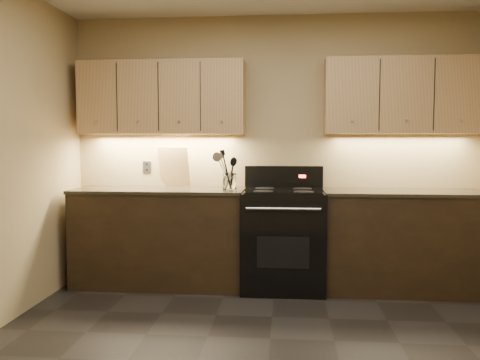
# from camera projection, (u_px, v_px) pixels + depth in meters

# --- Properties ---
(wall_back) EXTENTS (4.00, 0.04, 2.60)m
(wall_back) POSITION_uv_depth(u_px,v_px,m) (276.00, 149.00, 5.00)
(wall_back) COLOR tan
(wall_back) RESTS_ON ground
(counter_left) EXTENTS (1.62, 0.62, 0.93)m
(counter_left) POSITION_uv_depth(u_px,v_px,m) (160.00, 237.00, 4.87)
(counter_left) COLOR black
(counter_left) RESTS_ON ground
(counter_right) EXTENTS (1.46, 0.62, 0.93)m
(counter_right) POSITION_uv_depth(u_px,v_px,m) (403.00, 241.00, 4.66)
(counter_right) COLOR black
(counter_right) RESTS_ON ground
(stove) EXTENTS (0.76, 0.68, 1.14)m
(stove) POSITION_uv_depth(u_px,v_px,m) (283.00, 238.00, 4.74)
(stove) COLOR black
(stove) RESTS_ON ground
(upper_cab_left) EXTENTS (1.60, 0.30, 0.70)m
(upper_cab_left) POSITION_uv_depth(u_px,v_px,m) (162.00, 98.00, 4.92)
(upper_cab_left) COLOR tan
(upper_cab_left) RESTS_ON wall_back
(upper_cab_right) EXTENTS (1.44, 0.30, 0.70)m
(upper_cab_right) POSITION_uv_depth(u_px,v_px,m) (403.00, 96.00, 4.71)
(upper_cab_right) COLOR tan
(upper_cab_right) RESTS_ON wall_back
(outlet_plate) EXTENTS (0.08, 0.01, 0.12)m
(outlet_plate) POSITION_uv_depth(u_px,v_px,m) (147.00, 167.00, 5.13)
(outlet_plate) COLOR #B2B5BA
(outlet_plate) RESTS_ON wall_back
(utensil_crock) EXTENTS (0.16, 0.16, 0.16)m
(utensil_crock) POSITION_uv_depth(u_px,v_px,m) (230.00, 182.00, 4.71)
(utensil_crock) COLOR white
(utensil_crock) RESTS_ON counter_left
(cutting_board) EXTENTS (0.34, 0.17, 0.40)m
(cutting_board) POSITION_uv_depth(u_px,v_px,m) (174.00, 167.00, 5.06)
(cutting_board) COLOR tan
(cutting_board) RESTS_ON counter_left
(wooden_spoon) EXTENTS (0.14, 0.09, 0.29)m
(wooden_spoon) POSITION_uv_depth(u_px,v_px,m) (226.00, 173.00, 4.70)
(wooden_spoon) COLOR tan
(wooden_spoon) RESTS_ON utensil_crock
(black_spoon) EXTENTS (0.11, 0.14, 0.30)m
(black_spoon) POSITION_uv_depth(u_px,v_px,m) (230.00, 172.00, 4.74)
(black_spoon) COLOR black
(black_spoon) RESTS_ON utensil_crock
(black_turner) EXTENTS (0.19, 0.13, 0.39)m
(black_turner) POSITION_uv_depth(u_px,v_px,m) (231.00, 168.00, 4.67)
(black_turner) COLOR black
(black_turner) RESTS_ON utensil_crock
(steel_spatula) EXTENTS (0.21, 0.15, 0.38)m
(steel_spatula) POSITION_uv_depth(u_px,v_px,m) (232.00, 169.00, 4.71)
(steel_spatula) COLOR silver
(steel_spatula) RESTS_ON utensil_crock
(steel_skimmer) EXTENTS (0.25, 0.15, 0.36)m
(steel_skimmer) POSITION_uv_depth(u_px,v_px,m) (232.00, 169.00, 4.70)
(steel_skimmer) COLOR silver
(steel_skimmer) RESTS_ON utensil_crock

